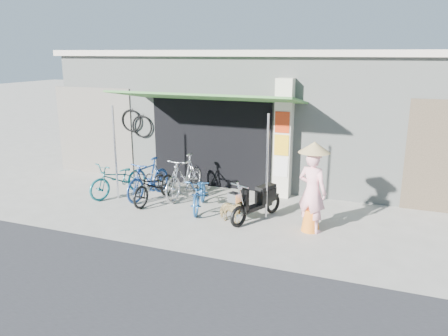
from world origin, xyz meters
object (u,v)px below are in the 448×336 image
at_px(bike_teal, 119,179).
at_px(bike_navy, 200,193).
at_px(street_dog, 230,211).
at_px(moped, 258,201).
at_px(bike_silver, 184,176).
at_px(bike_black, 155,185).
at_px(bike_blue, 148,179).
at_px(nun, 312,188).

relative_size(bike_teal, bike_navy, 1.13).
bearing_deg(street_dog, moped, -38.54).
bearing_deg(bike_navy, bike_silver, 120.98).
xyz_separation_m(bike_black, street_dog, (2.22, -0.61, -0.17)).
xyz_separation_m(bike_teal, bike_blue, (0.79, 0.13, 0.05)).
bearing_deg(moped, bike_black, -161.00).
relative_size(bike_silver, moped, 1.16).
relative_size(bike_navy, nun, 0.81).
xyz_separation_m(moped, nun, (1.21, -0.22, 0.50)).
xyz_separation_m(bike_blue, bike_navy, (1.58, -0.33, -0.10)).
distance_m(street_dog, nun, 1.84).
bearing_deg(street_dog, bike_navy, 74.51).
bearing_deg(bike_silver, bike_black, -124.04).
xyz_separation_m(bike_silver, nun, (3.42, -1.07, 0.38)).
bearing_deg(bike_blue, bike_teal, -162.85).
relative_size(bike_blue, street_dog, 2.64).
bearing_deg(bike_navy, bike_blue, 153.11).
xyz_separation_m(street_dog, nun, (1.71, 0.18, 0.66)).
distance_m(bike_teal, bike_blue, 0.80).
bearing_deg(bike_blue, moped, -0.90).
bearing_deg(bike_teal, moped, 15.41).
distance_m(bike_teal, street_dog, 3.40).
height_order(bike_teal, bike_navy, bike_teal).
height_order(bike_black, bike_navy, bike_black).
relative_size(street_dog, moped, 0.41).
relative_size(bike_blue, bike_silver, 0.92).
bearing_deg(bike_silver, bike_navy, -39.87).
distance_m(bike_silver, bike_navy, 1.06).
xyz_separation_m(bike_silver, street_dog, (1.71, -1.25, -0.28)).
bearing_deg(bike_silver, bike_teal, -157.49).
bearing_deg(street_dog, nun, -71.25).
xyz_separation_m(bike_black, bike_navy, (1.26, -0.09, -0.04)).
xyz_separation_m(bike_silver, moped, (2.21, -0.85, -0.12)).
height_order(bike_blue, bike_black, bike_blue).
height_order(bike_teal, nun, nun).
bearing_deg(street_dog, bike_silver, 66.76).
bearing_deg(moped, bike_teal, -161.28).
bearing_deg(bike_black, bike_teal, -179.99).
relative_size(bike_black, nun, 0.88).
height_order(bike_blue, bike_silver, bike_silver).
bearing_deg(nun, street_dog, 26.74).
distance_m(bike_black, street_dog, 2.30).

